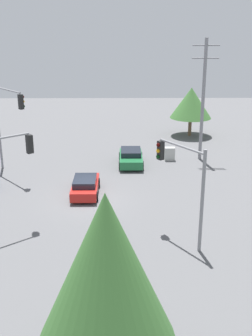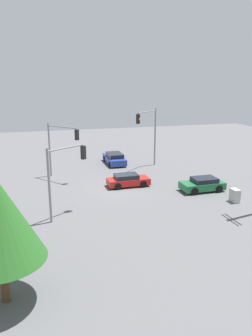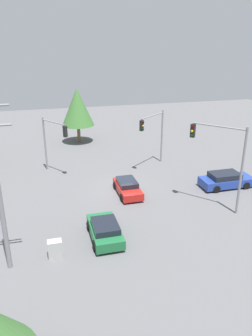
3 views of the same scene
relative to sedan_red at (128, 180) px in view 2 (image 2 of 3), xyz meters
The scene contains 8 objects.
ground_plane 1.03m from the sedan_red, 105.65° to the left, with size 80.00×80.00×0.00m, color #5B5B5E.
sedan_red is the anchor object (origin of this frame).
sedan_green 7.14m from the sedan_red, 117.46° to the right, with size 2.00×4.02×1.27m.
sedan_blue 9.09m from the sedan_red, ahead, with size 4.80×2.07×1.39m.
traffic_signal_main 8.11m from the sedan_red, 53.26° to the left, with size 3.44×2.88×5.74m.
traffic_signal_cross 9.28m from the sedan_red, 131.16° to the left, with size 2.24×3.10×5.52m.
traffic_signal_aux 8.62m from the sedan_red, 35.19° to the right, with size 3.00×3.37×6.87m.
electrical_cabinet 10.06m from the sedan_red, 131.52° to the right, with size 0.87×0.58×1.13m, color #B2B2AD.
Camera 2 is at (-29.12, 7.85, 10.00)m, focal length 35.00 mm.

